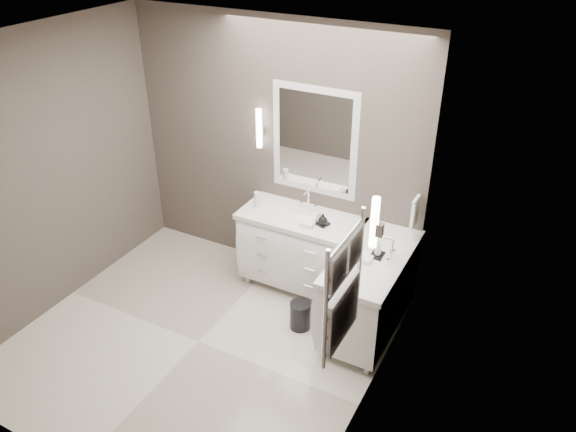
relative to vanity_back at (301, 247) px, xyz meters
The scene contains 21 objects.
floor 1.39m from the vanity_back, 110.17° to the right, with size 3.20×3.00×0.01m, color beige.
ceiling 2.57m from the vanity_back, 110.17° to the right, with size 3.20×3.00×0.01m, color white.
wall_back 1.01m from the vanity_back, 148.11° to the left, with size 3.20×0.01×2.70m, color #49403A.
wall_front 2.90m from the vanity_back, 99.36° to the right, with size 3.20×0.01×2.70m, color #49403A.
wall_left 2.54m from the vanity_back, 149.20° to the right, with size 0.01×3.00×2.70m, color #49403A.
wall_right 1.89m from the vanity_back, 46.69° to the right, with size 0.01×3.00×2.70m, color #49403A.
vanity_back is the anchor object (origin of this frame).
vanity_right 0.93m from the vanity_back, 20.38° to the right, with size 0.59×1.24×0.97m.
mirror_back 1.10m from the vanity_back, 90.00° to the left, with size 0.90×0.02×1.10m.
mirror_right 1.62m from the vanity_back, 20.48° to the right, with size 0.02×0.90×1.10m.
sconce_back 1.27m from the vanity_back, 160.98° to the left, with size 0.06×0.06×0.40m.
sconce_right 1.84m from the vanity_back, 43.07° to the right, with size 0.06×0.06×0.40m.
towel_bar_corner 1.26m from the vanity_back, ahead, with size 0.03×0.22×0.30m.
towel_ladder 2.16m from the vanity_back, 55.90° to the right, with size 0.06×0.58×0.90m.
waste_bin 0.75m from the vanity_back, 63.53° to the right, with size 0.20×0.20×0.28m, color black.
amenity_tray_back 0.45m from the vanity_back, 10.95° to the right, with size 0.15×0.11×0.02m, color black.
amenity_tray_right 1.04m from the vanity_back, 19.52° to the right, with size 0.11×0.14×0.02m, color black.
water_bottle 0.66m from the vanity_back, behind, with size 0.06×0.06×0.17m, color silver.
soap_bottle_a 0.50m from the vanity_back, ahead, with size 0.06×0.06×0.13m, color white.
soap_bottle_b 0.52m from the vanity_back, 15.82° to the right, with size 0.09×0.09×0.11m, color black.
soap_bottle_c 1.07m from the vanity_back, 19.52° to the right, with size 0.06×0.06×0.15m, color white.
Camera 1 is at (2.58, -3.10, 3.63)m, focal length 35.00 mm.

